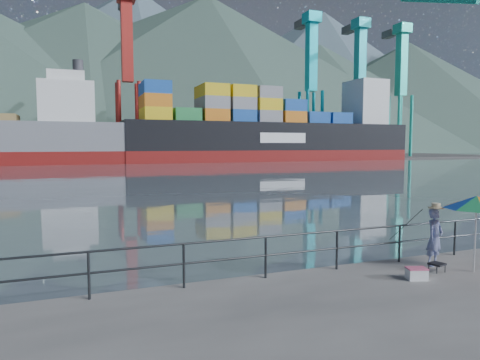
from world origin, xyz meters
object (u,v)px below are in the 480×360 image
object	(u,v)px
fisherman	(435,237)
cooler_bag	(417,274)
container_ship	(279,132)
beach_umbrella	(477,202)

from	to	relation	value
fisherman	cooler_bag	world-z (taller)	fisherman
cooler_bag	container_ship	world-z (taller)	container_ship
fisherman	container_ship	world-z (taller)	container_ship
fisherman	container_ship	distance (m)	80.05
beach_umbrella	container_ship	distance (m)	80.53
fisherman	container_ship	xyz separation A→B (m)	(31.41, 73.45, 5.06)
fisherman	container_ship	size ratio (longest dim) A/B	0.02
beach_umbrella	cooler_bag	bearing A→B (deg)	179.24
cooler_bag	container_ship	size ratio (longest dim) A/B	0.01
beach_umbrella	container_ship	xyz separation A→B (m)	(30.91, 74.25, 4.05)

